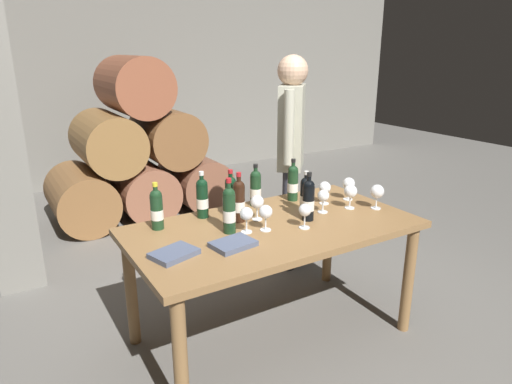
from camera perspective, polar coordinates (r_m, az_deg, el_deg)
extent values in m
plane|color=#66635E|center=(3.05, 2.05, -17.51)|extent=(14.00, 14.00, 0.00)
cube|color=slate|center=(6.44, -19.42, 13.49)|extent=(10.00, 0.24, 2.80)
cylinder|color=brown|center=(4.96, -21.13, -0.69)|extent=(0.60, 0.90, 0.60)
cylinder|color=brown|center=(5.09, -14.20, 0.45)|extent=(0.60, 0.90, 0.60)
cylinder|color=brown|center=(5.30, -7.71, 1.50)|extent=(0.60, 0.90, 0.60)
cylinder|color=olive|center=(4.88, -18.21, 5.99)|extent=(0.60, 0.90, 0.60)
cylinder|color=brown|center=(5.06, -11.25, 6.92)|extent=(0.60, 0.90, 0.60)
cylinder|color=brown|center=(4.89, -15.17, 12.75)|extent=(0.60, 0.90, 0.60)
cube|color=olive|center=(2.70, 2.22, -4.55)|extent=(1.70, 0.90, 0.04)
cylinder|color=olive|center=(2.28, -9.47, -20.53)|extent=(0.07, 0.07, 0.72)
cylinder|color=olive|center=(3.07, 18.60, -10.41)|extent=(0.07, 0.07, 0.72)
cylinder|color=olive|center=(2.90, -15.45, -11.86)|extent=(0.07, 0.07, 0.72)
cylinder|color=olive|center=(3.56, 9.07, -5.70)|extent=(0.07, 0.07, 0.72)
cylinder|color=black|center=(2.79, -6.76, -1.18)|extent=(0.07, 0.07, 0.20)
sphere|color=black|center=(2.76, -6.84, 0.95)|extent=(0.07, 0.07, 0.07)
cylinder|color=black|center=(2.75, -6.86, 1.47)|extent=(0.03, 0.03, 0.06)
cylinder|color=silver|center=(2.74, -6.89, 2.34)|extent=(0.03, 0.03, 0.02)
cylinder|color=silver|center=(2.80, -6.75, -1.38)|extent=(0.07, 0.07, 0.06)
cylinder|color=black|center=(2.71, -2.15, -1.57)|extent=(0.07, 0.07, 0.21)
sphere|color=black|center=(2.67, -2.18, 0.71)|extent=(0.07, 0.07, 0.07)
cylinder|color=black|center=(2.67, -2.18, 1.28)|extent=(0.03, 0.03, 0.07)
cylinder|color=#B21E23|center=(2.65, -2.19, 2.23)|extent=(0.03, 0.03, 0.02)
cylinder|color=silver|center=(2.71, -2.15, -1.78)|extent=(0.07, 0.07, 0.06)
cylinder|color=black|center=(2.84, -3.19, -0.80)|extent=(0.07, 0.07, 0.20)
sphere|color=black|center=(2.81, -3.22, 1.25)|extent=(0.07, 0.07, 0.07)
cylinder|color=black|center=(2.81, -3.23, 1.75)|extent=(0.03, 0.03, 0.06)
cylinder|color=#B21E23|center=(2.79, -3.25, 2.59)|extent=(0.03, 0.03, 0.02)
cylinder|color=silver|center=(2.85, -3.18, -0.99)|extent=(0.07, 0.07, 0.06)
cylinder|color=black|center=(2.75, 6.59, -1.45)|extent=(0.07, 0.07, 0.21)
sphere|color=black|center=(2.71, 6.67, 0.77)|extent=(0.07, 0.07, 0.07)
cylinder|color=black|center=(2.71, 6.69, 1.31)|extent=(0.03, 0.03, 0.07)
cylinder|color=black|center=(2.69, 6.72, 2.23)|extent=(0.03, 0.03, 0.02)
cylinder|color=silver|center=(2.75, 6.58, -1.66)|extent=(0.07, 0.07, 0.06)
cylinder|color=#19381E|center=(2.98, -0.05, 0.11)|extent=(0.07, 0.07, 0.20)
sphere|color=#19381E|center=(2.95, -0.05, 2.05)|extent=(0.07, 0.07, 0.07)
cylinder|color=#19381E|center=(2.95, -0.05, 2.52)|extent=(0.03, 0.03, 0.06)
cylinder|color=black|center=(2.94, -0.05, 3.32)|extent=(0.03, 0.03, 0.02)
cylinder|color=silver|center=(2.99, -0.05, -0.07)|extent=(0.07, 0.07, 0.06)
cylinder|color=#19381E|center=(3.10, 4.65, 0.78)|extent=(0.07, 0.07, 0.20)
sphere|color=#19381E|center=(3.07, 4.70, 2.70)|extent=(0.07, 0.07, 0.07)
cylinder|color=#19381E|center=(3.06, 4.71, 3.17)|extent=(0.03, 0.03, 0.06)
cylinder|color=black|center=(3.05, 4.73, 3.96)|extent=(0.03, 0.03, 0.02)
cylinder|color=silver|center=(3.10, 4.64, 0.60)|extent=(0.07, 0.07, 0.06)
cylinder|color=#19381E|center=(2.55, -3.38, -2.75)|extent=(0.07, 0.07, 0.22)
sphere|color=#19381E|center=(2.51, -3.43, -0.22)|extent=(0.07, 0.07, 0.07)
cylinder|color=#19381E|center=(2.50, -3.44, 0.41)|extent=(0.03, 0.03, 0.07)
cylinder|color=#B21E23|center=(2.49, -3.46, 1.47)|extent=(0.03, 0.03, 0.03)
cylinder|color=silver|center=(2.55, -3.38, -2.98)|extent=(0.07, 0.07, 0.07)
cylinder|color=#19381E|center=(2.66, -12.35, -2.57)|extent=(0.07, 0.07, 0.19)
sphere|color=#19381E|center=(2.63, -12.50, -0.45)|extent=(0.07, 0.07, 0.07)
cylinder|color=#19381E|center=(2.62, -12.53, 0.06)|extent=(0.03, 0.03, 0.06)
cylinder|color=gold|center=(2.61, -12.59, 0.93)|extent=(0.03, 0.03, 0.02)
cylinder|color=silver|center=(2.66, -12.34, -2.77)|extent=(0.07, 0.07, 0.06)
cylinder|color=black|center=(2.88, 6.26, -0.76)|extent=(0.07, 0.07, 0.19)
sphere|color=black|center=(2.85, 6.33, 1.16)|extent=(0.07, 0.07, 0.07)
cylinder|color=black|center=(2.84, 6.35, 1.62)|extent=(0.03, 0.03, 0.06)
cylinder|color=silver|center=(2.83, 6.37, 2.41)|extent=(0.03, 0.03, 0.02)
cylinder|color=silver|center=(2.88, 6.26, -0.94)|extent=(0.07, 0.07, 0.06)
cylinder|color=white|center=(3.19, 11.47, -0.89)|extent=(0.06, 0.06, 0.00)
cylinder|color=white|center=(3.18, 11.52, -0.21)|extent=(0.01, 0.01, 0.07)
sphere|color=white|center=(3.16, 11.60, 1.05)|extent=(0.08, 0.08, 0.08)
cylinder|color=white|center=(2.61, 1.21, -4.78)|extent=(0.06, 0.06, 0.00)
cylinder|color=white|center=(2.60, 1.22, -3.96)|extent=(0.01, 0.01, 0.07)
sphere|color=white|center=(2.57, 1.23, -2.49)|extent=(0.08, 0.08, 0.08)
cylinder|color=white|center=(3.06, 14.83, -1.98)|extent=(0.06, 0.06, 0.00)
cylinder|color=white|center=(3.04, 14.89, -1.27)|extent=(0.01, 0.01, 0.07)
sphere|color=white|center=(3.02, 15.00, 0.08)|extent=(0.09, 0.09, 0.09)
cylinder|color=white|center=(2.66, 6.10, -4.47)|extent=(0.06, 0.06, 0.00)
cylinder|color=white|center=(2.64, 6.12, -3.66)|extent=(0.01, 0.01, 0.07)
sphere|color=white|center=(2.62, 6.17, -2.26)|extent=(0.07, 0.07, 0.07)
cylinder|color=white|center=(3.02, 11.68, -1.97)|extent=(0.06, 0.06, 0.00)
cylinder|color=white|center=(3.01, 11.72, -1.25)|extent=(0.01, 0.01, 0.07)
sphere|color=white|center=(2.99, 11.81, 0.09)|extent=(0.09, 0.09, 0.09)
cylinder|color=white|center=(3.08, 8.55, -1.42)|extent=(0.06, 0.06, 0.00)
cylinder|color=white|center=(3.07, 8.59, -0.72)|extent=(0.01, 0.01, 0.07)
sphere|color=white|center=(3.04, 8.65, 0.57)|extent=(0.08, 0.08, 0.08)
cylinder|color=white|center=(2.92, 8.38, -2.49)|extent=(0.06, 0.06, 0.00)
cylinder|color=white|center=(2.91, 8.41, -1.75)|extent=(0.01, 0.01, 0.07)
sphere|color=white|center=(2.88, 8.47, -0.45)|extent=(0.07, 0.07, 0.07)
cylinder|color=white|center=(2.58, -1.19, -5.03)|extent=(0.06, 0.06, 0.00)
cylinder|color=white|center=(2.57, -1.20, -4.21)|extent=(0.01, 0.01, 0.07)
sphere|color=white|center=(2.54, -1.21, -2.75)|extent=(0.08, 0.08, 0.08)
cylinder|color=white|center=(2.77, 0.14, -3.45)|extent=(0.06, 0.06, 0.00)
cylinder|color=white|center=(2.75, 0.14, -2.67)|extent=(0.01, 0.01, 0.07)
sphere|color=white|center=(2.73, 0.14, -1.24)|extent=(0.08, 0.08, 0.08)
cube|color=#4C5670|center=(2.40, -2.90, -6.55)|extent=(0.24, 0.19, 0.03)
cube|color=#4C5670|center=(2.33, -10.26, -7.64)|extent=(0.26, 0.22, 0.03)
cylinder|color=#383842|center=(3.78, 4.30, -3.00)|extent=(0.11, 0.11, 0.85)
cylinder|color=#383842|center=(3.68, 4.13, -3.59)|extent=(0.11, 0.11, 0.85)
cube|color=#B2B29E|center=(3.54, 4.49, 8.10)|extent=(0.35, 0.36, 0.64)
cylinder|color=#B2B29E|center=(3.74, 4.81, 9.10)|extent=(0.08, 0.08, 0.54)
cylinder|color=#B2B29E|center=(3.32, 4.15, 8.05)|extent=(0.08, 0.08, 0.54)
sphere|color=tan|center=(3.49, 4.66, 14.98)|extent=(0.23, 0.23, 0.23)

